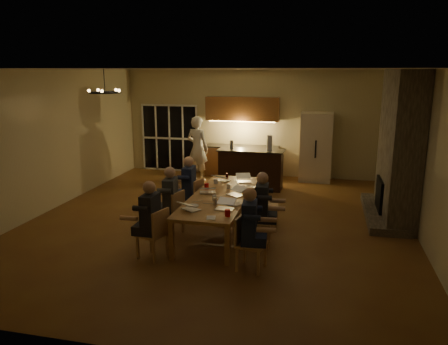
% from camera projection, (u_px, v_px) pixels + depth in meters
% --- Properties ---
extents(floor, '(9.00, 9.00, 0.00)m').
position_uv_depth(floor, '(218.00, 222.00, 9.36)').
color(floor, brown).
rests_on(floor, ground).
extents(back_wall, '(8.00, 0.04, 3.20)m').
position_uv_depth(back_wall, '(254.00, 123.00, 13.28)').
color(back_wall, tan).
rests_on(back_wall, ground).
extents(left_wall, '(0.04, 9.00, 3.20)m').
position_uv_depth(left_wall, '(46.00, 141.00, 9.89)').
color(left_wall, tan).
rests_on(left_wall, ground).
extents(right_wall, '(0.04, 9.00, 3.20)m').
position_uv_depth(right_wall, '(427.00, 157.00, 8.10)').
color(right_wall, tan).
rests_on(right_wall, ground).
extents(ceiling, '(8.00, 9.00, 0.04)m').
position_uv_depth(ceiling, '(217.00, 68.00, 8.63)').
color(ceiling, white).
rests_on(ceiling, back_wall).
extents(french_doors, '(1.86, 0.08, 2.10)m').
position_uv_depth(french_doors, '(170.00, 138.00, 13.96)').
color(french_doors, black).
rests_on(french_doors, ground).
extents(fireplace, '(0.58, 2.50, 3.20)m').
position_uv_depth(fireplace, '(399.00, 146.00, 9.31)').
color(fireplace, '#645B4E').
rests_on(fireplace, ground).
extents(kitchenette, '(2.24, 0.68, 2.40)m').
position_uv_depth(kitchenette, '(242.00, 137.00, 13.14)').
color(kitchenette, brown).
rests_on(kitchenette, ground).
extents(refrigerator, '(0.90, 0.68, 2.00)m').
position_uv_depth(refrigerator, '(316.00, 147.00, 12.64)').
color(refrigerator, beige).
rests_on(refrigerator, ground).
extents(dining_table, '(1.10, 3.24, 0.75)m').
position_uv_depth(dining_table, '(221.00, 213.00, 8.80)').
color(dining_table, '#B08646').
rests_on(dining_table, ground).
extents(bar_island, '(1.81, 0.71, 1.08)m').
position_uv_depth(bar_island, '(251.00, 169.00, 11.92)').
color(bar_island, black).
rests_on(bar_island, ground).
extents(chair_left_near, '(0.55, 0.55, 0.89)m').
position_uv_depth(chair_left_near, '(152.00, 233.00, 7.50)').
color(chair_left_near, tan).
rests_on(chair_left_near, ground).
extents(chair_left_mid, '(0.53, 0.53, 0.89)m').
position_uv_depth(chair_left_mid, '(170.00, 213.00, 8.58)').
color(chair_left_mid, tan).
rests_on(chair_left_mid, ground).
extents(chair_left_far, '(0.51, 0.51, 0.89)m').
position_uv_depth(chair_left_far, '(191.00, 199.00, 9.52)').
color(chair_left_far, tan).
rests_on(chair_left_far, ground).
extents(chair_right_near, '(0.51, 0.51, 0.89)m').
position_uv_depth(chair_right_near, '(251.00, 244.00, 7.05)').
color(chair_right_near, tan).
rests_on(chair_right_near, ground).
extents(chair_right_mid, '(0.46, 0.46, 0.89)m').
position_uv_depth(chair_right_mid, '(259.00, 222.00, 8.08)').
color(chair_right_mid, tan).
rests_on(chair_right_mid, ground).
extents(chair_right_far, '(0.50, 0.50, 0.89)m').
position_uv_depth(chair_right_far, '(268.00, 204.00, 9.11)').
color(chair_right_far, tan).
rests_on(chair_right_far, ground).
extents(person_left_near, '(0.62, 0.62, 1.38)m').
position_uv_depth(person_left_near, '(151.00, 220.00, 7.42)').
color(person_left_near, '#202229').
rests_on(person_left_near, ground).
extents(person_right_near, '(0.65, 0.65, 1.38)m').
position_uv_depth(person_right_near, '(249.00, 229.00, 7.00)').
color(person_right_near, '#1B2343').
rests_on(person_right_near, ground).
extents(person_left_mid, '(0.66, 0.66, 1.38)m').
position_uv_depth(person_left_mid, '(171.00, 201.00, 8.48)').
color(person_left_mid, '#373C41').
rests_on(person_left_mid, ground).
extents(person_right_mid, '(0.64, 0.64, 1.38)m').
position_uv_depth(person_right_mid, '(262.00, 209.00, 8.04)').
color(person_right_mid, '#202229').
rests_on(person_right_mid, ground).
extents(person_left_far, '(0.63, 0.63, 1.38)m').
position_uv_depth(person_left_far, '(189.00, 188.00, 9.47)').
color(person_left_far, '#1B2343').
rests_on(person_left_far, ground).
extents(standing_person, '(0.80, 0.65, 1.90)m').
position_uv_depth(standing_person, '(198.00, 149.00, 12.72)').
color(standing_person, white).
rests_on(standing_person, ground).
extents(chandelier, '(0.63, 0.63, 0.03)m').
position_uv_depth(chandelier, '(105.00, 92.00, 8.58)').
color(chandelier, black).
rests_on(chandelier, ceiling).
extents(laptop_a, '(0.42, 0.41, 0.23)m').
position_uv_depth(laptop_a, '(191.00, 204.00, 7.76)').
color(laptop_a, silver).
rests_on(laptop_a, dining_table).
extents(laptop_b, '(0.35, 0.31, 0.23)m').
position_uv_depth(laptop_b, '(225.00, 203.00, 7.78)').
color(laptop_b, silver).
rests_on(laptop_b, dining_table).
extents(laptop_c, '(0.38, 0.36, 0.23)m').
position_uv_depth(laptop_c, '(208.00, 187.00, 8.84)').
color(laptop_c, silver).
rests_on(laptop_c, dining_table).
extents(laptop_d, '(0.42, 0.41, 0.23)m').
position_uv_depth(laptop_d, '(235.00, 190.00, 8.65)').
color(laptop_d, silver).
rests_on(laptop_d, dining_table).
extents(laptop_e, '(0.39, 0.37, 0.23)m').
position_uv_depth(laptop_e, '(222.00, 176.00, 9.79)').
color(laptop_e, silver).
rests_on(laptop_e, dining_table).
extents(laptop_f, '(0.39, 0.37, 0.23)m').
position_uv_depth(laptop_f, '(244.00, 177.00, 9.68)').
color(laptop_f, silver).
rests_on(laptop_f, dining_table).
extents(mug_front, '(0.08, 0.08, 0.10)m').
position_uv_depth(mug_front, '(214.00, 198.00, 8.35)').
color(mug_front, silver).
rests_on(mug_front, dining_table).
extents(mug_mid, '(0.08, 0.08, 0.10)m').
position_uv_depth(mug_mid, '(229.00, 186.00, 9.16)').
color(mug_mid, silver).
rests_on(mug_mid, dining_table).
extents(mug_back, '(0.09, 0.09, 0.10)m').
position_uv_depth(mug_back, '(216.00, 181.00, 9.56)').
color(mug_back, silver).
rests_on(mug_back, dining_table).
extents(redcup_near, '(0.09, 0.09, 0.12)m').
position_uv_depth(redcup_near, '(228.00, 213.00, 7.42)').
color(redcup_near, '#B20B0D').
rests_on(redcup_near, dining_table).
extents(redcup_mid, '(0.09, 0.09, 0.12)m').
position_uv_depth(redcup_mid, '(207.00, 186.00, 9.14)').
color(redcup_mid, '#B20B0D').
rests_on(redcup_mid, dining_table).
extents(can_silver, '(0.07, 0.07, 0.12)m').
position_uv_depth(can_silver, '(215.00, 202.00, 8.05)').
color(can_silver, '#B2B2B7').
rests_on(can_silver, dining_table).
extents(can_cola, '(0.06, 0.06, 0.12)m').
position_uv_depth(can_cola, '(227.00, 176.00, 10.02)').
color(can_cola, '#3F0F0C').
rests_on(can_cola, dining_table).
extents(can_right, '(0.07, 0.07, 0.12)m').
position_uv_depth(can_right, '(244.00, 189.00, 8.91)').
color(can_right, '#B2B2B7').
rests_on(can_right, dining_table).
extents(plate_near, '(0.27, 0.27, 0.02)m').
position_uv_depth(plate_near, '(234.00, 204.00, 8.09)').
color(plate_near, silver).
rests_on(plate_near, dining_table).
extents(plate_left, '(0.23, 0.23, 0.02)m').
position_uv_depth(plate_left, '(192.00, 206.00, 7.98)').
color(plate_left, silver).
rests_on(plate_left, dining_table).
extents(plate_far, '(0.26, 0.26, 0.02)m').
position_uv_depth(plate_far, '(250.00, 187.00, 9.25)').
color(plate_far, silver).
rests_on(plate_far, dining_table).
extents(notepad, '(0.19, 0.24, 0.01)m').
position_uv_depth(notepad, '(211.00, 218.00, 7.34)').
color(notepad, white).
rests_on(notepad, dining_table).
extents(bar_bottle, '(0.09, 0.09, 0.24)m').
position_uv_depth(bar_bottle, '(232.00, 145.00, 11.86)').
color(bar_bottle, '#99999E').
rests_on(bar_bottle, bar_island).
extents(bar_blender, '(0.16, 0.16, 0.42)m').
position_uv_depth(bar_blender, '(270.00, 143.00, 11.61)').
color(bar_blender, silver).
rests_on(bar_blender, bar_island).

